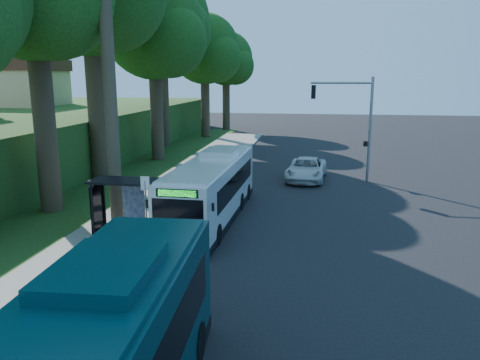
# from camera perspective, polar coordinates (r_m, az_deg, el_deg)

# --- Properties ---
(ground) EXTENTS (140.00, 140.00, 0.00)m
(ground) POSITION_cam_1_polar(r_m,az_deg,el_deg) (23.16, 5.92, -5.14)
(ground) COLOR black
(ground) RESTS_ON ground
(sidewalk) EXTENTS (4.50, 70.00, 0.12)m
(sidewalk) POSITION_cam_1_polar(r_m,az_deg,el_deg) (24.57, -11.38, -4.14)
(sidewalk) COLOR gray
(sidewalk) RESTS_ON ground
(red_curb) EXTENTS (0.25, 30.00, 0.13)m
(red_curb) POSITION_cam_1_polar(r_m,az_deg,el_deg) (20.26, -9.11, -7.66)
(red_curb) COLOR maroon
(red_curb) RESTS_ON ground
(grass_verge) EXTENTS (8.00, 70.00, 0.06)m
(grass_verge) POSITION_cam_1_polar(r_m,az_deg,el_deg) (31.26, -18.07, -1.01)
(grass_verge) COLOR #234719
(grass_verge) RESTS_ON ground
(bus_shelter) EXTENTS (3.20, 1.51, 2.55)m
(bus_shelter) POSITION_cam_1_polar(r_m,az_deg,el_deg) (21.54, -14.06, -1.81)
(bus_shelter) COLOR black
(bus_shelter) RESTS_ON ground
(stop_sign_pole) EXTENTS (0.35, 0.06, 3.17)m
(stop_sign_pole) POSITION_cam_1_polar(r_m,az_deg,el_deg) (18.88, -11.40, -2.82)
(stop_sign_pole) COLOR gray
(stop_sign_pole) RESTS_ON ground
(traffic_signal_pole) EXTENTS (4.10, 0.30, 7.00)m
(traffic_signal_pole) POSITION_cam_1_polar(r_m,az_deg,el_deg) (32.28, 13.84, 7.56)
(traffic_signal_pole) COLOR gray
(traffic_signal_pole) RESTS_ON ground
(tree_2) EXTENTS (8.82, 8.40, 15.12)m
(tree_2) POSITION_cam_1_polar(r_m,az_deg,el_deg) (40.33, -10.34, 17.24)
(tree_2) COLOR #382B1E
(tree_2) RESTS_ON ground
(tree_3) EXTENTS (10.08, 9.60, 17.28)m
(tree_3) POSITION_cam_1_polar(r_m,az_deg,el_deg) (48.65, -9.52, 18.19)
(tree_3) COLOR #382B1E
(tree_3) RESTS_ON ground
(tree_4) EXTENTS (8.40, 8.00, 14.14)m
(tree_4) POSITION_cam_1_polar(r_m,az_deg,el_deg) (55.53, -4.25, 15.26)
(tree_4) COLOR #382B1E
(tree_4) RESTS_ON ground
(tree_5) EXTENTS (7.35, 7.00, 12.86)m
(tree_5) POSITION_cam_1_polar(r_m,az_deg,el_deg) (63.13, -1.65, 14.25)
(tree_5) COLOR #382B1E
(tree_5) RESTS_ON ground
(white_bus) EXTENTS (2.65, 11.03, 3.27)m
(white_bus) POSITION_cam_1_polar(r_m,az_deg,el_deg) (23.24, -3.38, -0.95)
(white_bus) COLOR silver
(white_bus) RESTS_ON ground
(pickup) EXTENTS (2.96, 5.61, 1.51)m
(pickup) POSITION_cam_1_polar(r_m,az_deg,el_deg) (32.61, 8.09, 1.33)
(pickup) COLOR silver
(pickup) RESTS_ON ground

